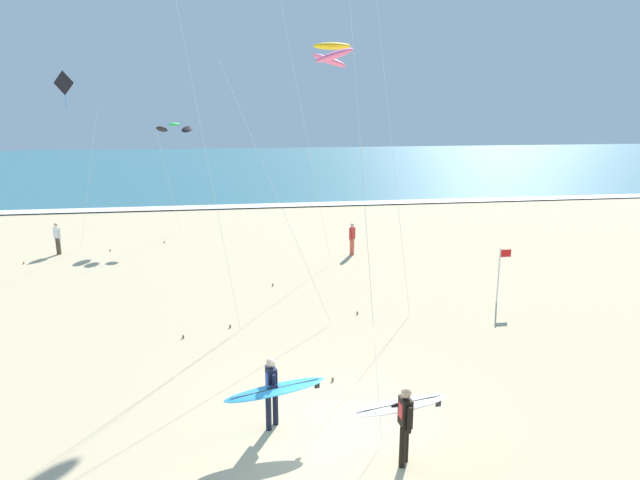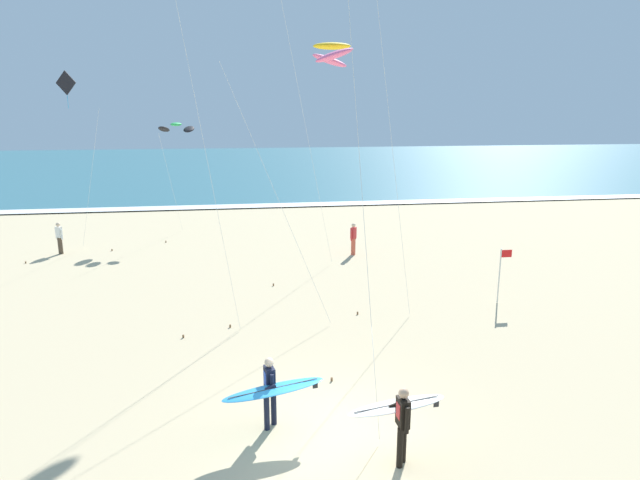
# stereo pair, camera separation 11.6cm
# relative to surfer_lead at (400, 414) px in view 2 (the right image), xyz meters

# --- Properties ---
(ground_plane) EXTENTS (160.00, 160.00, 0.00)m
(ground_plane) POSITION_rel_surfer_lead_xyz_m (-1.28, 1.25, -1.04)
(ground_plane) COLOR #D1BA8E
(ocean_water) EXTENTS (160.00, 60.00, 0.08)m
(ocean_water) POSITION_rel_surfer_lead_xyz_m (-1.28, 60.10, -1.00)
(ocean_water) COLOR #336B7A
(ocean_water) RESTS_ON ground
(shoreline_foam) EXTENTS (160.00, 1.68, 0.01)m
(shoreline_foam) POSITION_rel_surfer_lead_xyz_m (-1.28, 30.40, -0.96)
(shoreline_foam) COLOR white
(shoreline_foam) RESTS_ON ocean_water
(surfer_lead) EXTENTS (2.12, 0.96, 1.71)m
(surfer_lead) POSITION_rel_surfer_lead_xyz_m (0.00, 0.00, 0.00)
(surfer_lead) COLOR black
(surfer_lead) RESTS_ON ground
(surfer_trailing) EXTENTS (2.34, 1.10, 1.71)m
(surfer_trailing) POSITION_rel_surfer_lead_xyz_m (-2.52, 1.41, 0.00)
(surfer_trailing) COLOR black
(surfer_trailing) RESTS_ON ground
(kite_arc_golden_mid) EXTENTS (4.04, 2.57, 8.99)m
(kite_arc_golden_mid) POSITION_rel_surfer_lead_xyz_m (-0.21, 7.32, 7.61)
(kite_arc_golden_mid) COLOR pink
(kite_arc_golden_mid) RESTS_ON ground
(kite_arc_emerald_distant) EXTENTS (2.18, 3.49, 6.29)m
(kite_arc_emerald_distant) POSITION_rel_surfer_lead_xyz_m (-6.50, 22.83, 4.95)
(kite_arc_emerald_distant) COLOR black
(kite_arc_emerald_distant) RESTS_ON ground
(kite_diamond_charcoal_close) EXTENTS (2.15, 1.00, 8.85)m
(kite_diamond_charcoal_close) POSITION_rel_surfer_lead_xyz_m (-11.14, 19.31, 6.92)
(kite_diamond_charcoal_close) COLOR black
(kite_diamond_charcoal_close) RESTS_ON ground
(bystander_white_top) EXTENTS (0.41, 0.34, 1.59)m
(bystander_white_top) POSITION_rel_surfer_lead_xyz_m (-12.00, 18.41, -0.23)
(bystander_white_top) COLOR #4C3D2D
(bystander_white_top) RESTS_ON ground
(bystander_red_top) EXTENTS (0.35, 0.40, 1.59)m
(bystander_red_top) POSITION_rel_surfer_lead_xyz_m (2.41, 16.12, -0.23)
(bystander_red_top) COLOR #D8593F
(bystander_red_top) RESTS_ON ground
(lifeguard_flag) EXTENTS (0.45, 0.05, 2.10)m
(lifeguard_flag) POSITION_rel_surfer_lead_xyz_m (6.38, 8.54, 0.22)
(lifeguard_flag) COLOR silver
(lifeguard_flag) RESTS_ON ground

